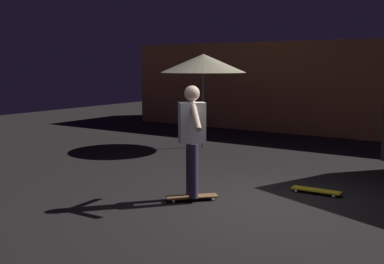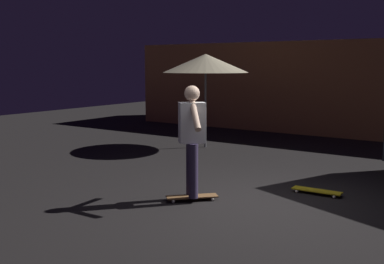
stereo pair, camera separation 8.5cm
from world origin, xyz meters
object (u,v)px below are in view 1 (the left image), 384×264
(patio_umbrella, at_px, (203,63))
(skater, at_px, (192,133))
(skateboard_ridden, at_px, (192,197))
(skateboard_spare, at_px, (316,191))

(patio_umbrella, height_order, skater, patio_umbrella)
(patio_umbrella, height_order, skateboard_ridden, patio_umbrella)
(skateboard_spare, distance_m, skater, 2.24)
(skateboard_ridden, bearing_deg, skateboard_spare, 44.38)
(skateboard_ridden, bearing_deg, skater, 0.00)
(skater, bearing_deg, skateboard_spare, 44.38)
(skateboard_spare, bearing_deg, skater, -135.62)
(skateboard_ridden, height_order, skater, skater)
(skateboard_ridden, distance_m, skateboard_spare, 2.01)
(patio_umbrella, bearing_deg, skateboard_spare, -34.34)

